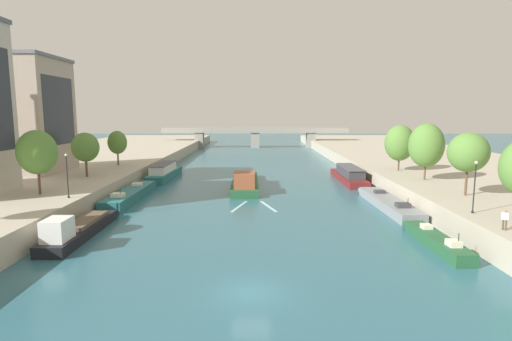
% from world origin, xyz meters
% --- Properties ---
extents(ground_plane, '(400.00, 400.00, 0.00)m').
position_xyz_m(ground_plane, '(0.00, 0.00, 0.00)').
color(ground_plane, '#2D6070').
extents(quay_left, '(36.00, 170.00, 2.46)m').
position_xyz_m(quay_left, '(-36.41, 55.00, 1.23)').
color(quay_left, '#B2A893').
rests_on(quay_left, ground).
extents(quay_right, '(36.00, 170.00, 2.46)m').
position_xyz_m(quay_right, '(36.41, 55.00, 1.23)').
color(quay_right, '#B2A893').
rests_on(quay_right, ground).
extents(barge_midriver, '(4.19, 20.08, 3.17)m').
position_xyz_m(barge_midriver, '(-1.41, 37.22, 0.92)').
color(barge_midriver, '#235633').
rests_on(barge_midriver, ground).
extents(wake_behind_barge, '(5.60, 5.91, 0.03)m').
position_xyz_m(wake_behind_barge, '(0.04, 24.34, 0.01)').
color(wake_behind_barge, '#A0CCD6').
rests_on(wake_behind_barge, ground).
extents(moored_boat_left_end, '(2.59, 13.59, 2.82)m').
position_xyz_m(moored_boat_left_end, '(-16.24, 11.67, 0.83)').
color(moored_boat_left_end, black).
rests_on(moored_boat_left_end, ground).
extents(moored_boat_left_far, '(3.00, 16.35, 2.42)m').
position_xyz_m(moored_boat_left_far, '(-16.48, 28.32, 0.68)').
color(moored_boat_left_far, '#23666B').
rests_on(moored_boat_left_far, ground).
extents(moored_boat_left_lone, '(3.53, 15.33, 2.78)m').
position_xyz_m(moored_boat_left_lone, '(-15.82, 45.69, 1.16)').
color(moored_boat_left_lone, '#23666B').
rests_on(moored_boat_left_lone, ground).
extents(moored_boat_right_near, '(1.96, 10.88, 2.12)m').
position_xyz_m(moored_boat_right_near, '(15.94, 9.23, 0.55)').
color(moored_boat_right_near, '#235633').
rests_on(moored_boat_right_near, ground).
extents(moored_boat_right_upstream, '(3.17, 16.90, 2.25)m').
position_xyz_m(moored_boat_right_upstream, '(16.43, 23.70, 0.60)').
color(moored_boat_right_upstream, gray).
rests_on(moored_boat_right_upstream, ground).
extents(moored_boat_right_gap_after, '(3.21, 16.78, 2.59)m').
position_xyz_m(moored_boat_right_gap_after, '(15.96, 42.78, 1.08)').
color(moored_boat_right_gap_after, maroon).
rests_on(moored_boat_right_gap_after, ground).
extents(tree_left_by_lamp, '(4.23, 4.23, 7.19)m').
position_xyz_m(tree_left_by_lamp, '(-23.88, 19.78, 7.19)').
color(tree_left_by_lamp, brown).
rests_on(tree_left_by_lamp, quay_left).
extents(tree_left_distant, '(3.78, 3.78, 6.29)m').
position_xyz_m(tree_left_distant, '(-23.83, 32.40, 6.67)').
color(tree_left_distant, brown).
rests_on(tree_left_distant, quay_left).
extents(tree_left_second, '(3.23, 3.23, 5.97)m').
position_xyz_m(tree_left_second, '(-23.59, 45.01, 6.42)').
color(tree_left_second, brown).
rests_on(tree_left_second, quay_left).
extents(tree_right_nearest, '(4.30, 4.30, 6.95)m').
position_xyz_m(tree_right_nearest, '(23.44, 19.21, 7.23)').
color(tree_right_nearest, brown).
rests_on(tree_right_nearest, quay_right).
extents(tree_right_third, '(4.64, 4.64, 7.64)m').
position_xyz_m(tree_right_third, '(23.24, 29.74, 7.14)').
color(tree_right_third, brown).
rests_on(tree_right_third, quay_right).
extents(tree_right_midway, '(4.58, 4.58, 7.16)m').
position_xyz_m(tree_right_midway, '(22.81, 38.74, 6.81)').
color(tree_right_midway, brown).
rests_on(tree_right_midway, quay_right).
extents(lamppost_left_bank, '(0.28, 0.28, 4.77)m').
position_xyz_m(lamppost_left_bank, '(-19.81, 17.86, 5.07)').
color(lamppost_left_bank, black).
rests_on(lamppost_left_bank, quay_left).
extents(lamppost_right_bank, '(0.28, 0.28, 4.77)m').
position_xyz_m(lamppost_right_bank, '(20.04, 11.25, 5.07)').
color(lamppost_right_bank, black).
rests_on(lamppost_right_bank, quay_right).
extents(building_left_tall, '(11.84, 12.07, 17.45)m').
position_xyz_m(building_left_tall, '(-35.28, 37.33, 11.20)').
color(building_left_tall, '#A89989').
rests_on(building_left_tall, quay_left).
extents(bridge_far, '(60.82, 4.40, 6.50)m').
position_xyz_m(bridge_far, '(0.00, 109.29, 4.14)').
color(bridge_far, gray).
rests_on(bridge_far, ground).
extents(person_on_quay, '(0.40, 0.40, 1.63)m').
position_xyz_m(person_on_quay, '(19.65, 5.83, 3.39)').
color(person_on_quay, '#473D33').
rests_on(person_on_quay, quay_right).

